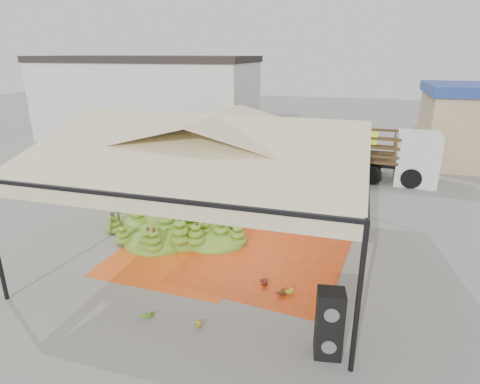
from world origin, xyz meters
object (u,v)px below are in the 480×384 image
(vendor, at_px, (273,171))
(truck_left, at_px, (251,138))
(speaker_stack, at_px, (329,324))
(truck_right, at_px, (368,149))
(banana_heap, at_px, (179,218))

(vendor, xyz_separation_m, truck_left, (-2.06, 3.95, 0.53))
(speaker_stack, height_order, truck_left, truck_left)
(speaker_stack, bearing_deg, vendor, 99.19)
(vendor, bearing_deg, truck_right, -151.73)
(banana_heap, bearing_deg, vendor, 69.03)
(vendor, bearing_deg, banana_heap, 58.67)
(banana_heap, xyz_separation_m, speaker_stack, (5.13, -4.30, 0.17))
(vendor, distance_m, truck_left, 4.49)
(vendor, relative_size, truck_right, 0.25)
(banana_heap, relative_size, vendor, 3.09)
(banana_heap, height_order, speaker_stack, speaker_stack)
(banana_heap, height_order, vendor, vendor)
(vendor, xyz_separation_m, truck_right, (3.83, 3.06, 0.56))
(truck_right, bearing_deg, truck_left, 174.37)
(truck_right, bearing_deg, vendor, -138.43)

